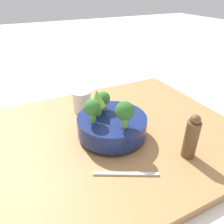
% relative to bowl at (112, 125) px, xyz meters
% --- Properties ---
extents(ground_plane, '(6.00, 6.00, 0.00)m').
position_rel_bowl_xyz_m(ground_plane, '(-0.02, 0.02, -0.08)').
color(ground_plane, silver).
extents(table, '(0.96, 0.73, 0.03)m').
position_rel_bowl_xyz_m(table, '(-0.02, 0.02, -0.06)').
color(table, '#9E7042').
rests_on(table, ground_plane).
extents(bowl, '(0.23, 0.23, 0.08)m').
position_rel_bowl_xyz_m(bowl, '(0.00, 0.00, 0.00)').
color(bowl, navy).
rests_on(bowl, table).
extents(broccoli_floret_front, '(0.06, 0.06, 0.09)m').
position_rel_bowl_xyz_m(broccoli_floret_front, '(0.01, -0.07, 0.09)').
color(broccoli_floret_front, '#6BA34C').
rests_on(broccoli_floret_front, bowl).
extents(broccoli_floret_back, '(0.05, 0.05, 0.07)m').
position_rel_bowl_xyz_m(broccoli_floret_back, '(-0.00, 0.06, 0.07)').
color(broccoli_floret_back, '#6BA34C').
rests_on(broccoli_floret_back, bowl).
extents(romanesco_piece_far, '(0.06, 0.06, 0.09)m').
position_rel_bowl_xyz_m(romanesco_piece_far, '(-0.04, 0.04, 0.09)').
color(romanesco_piece_far, '#6BA34C').
rests_on(romanesco_piece_far, bowl).
extents(broccoli_floret_left, '(0.05, 0.05, 0.08)m').
position_rel_bowl_xyz_m(broccoli_floret_left, '(-0.07, -0.00, 0.08)').
color(broccoli_floret_left, '#609347').
rests_on(broccoli_floret_left, bowl).
extents(cup, '(0.08, 0.08, 0.09)m').
position_rel_bowl_xyz_m(cup, '(-0.03, 0.21, 0.00)').
color(cup, silver).
rests_on(cup, table).
extents(pepper_mill, '(0.04, 0.04, 0.15)m').
position_rel_bowl_xyz_m(pepper_mill, '(0.16, -0.19, 0.03)').
color(pepper_mill, brown).
rests_on(pepper_mill, table).
extents(fork, '(0.17, 0.09, 0.01)m').
position_rel_bowl_xyz_m(fork, '(-0.05, -0.18, -0.04)').
color(fork, silver).
rests_on(fork, table).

